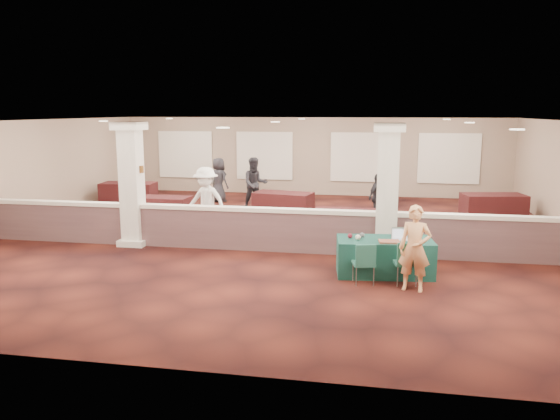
% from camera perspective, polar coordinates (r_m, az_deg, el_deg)
% --- Properties ---
extents(ground, '(16.00, 16.00, 0.00)m').
position_cam_1_polar(ground, '(15.25, -0.47, -2.86)').
color(ground, '#4A1A12').
rests_on(ground, ground).
extents(wall_back, '(16.00, 0.04, 3.20)m').
position_cam_1_polar(wall_back, '(22.83, 3.33, 5.62)').
color(wall_back, gray).
rests_on(wall_back, ground).
extents(wall_front, '(16.00, 0.04, 3.20)m').
position_cam_1_polar(wall_front, '(7.40, -12.30, -4.71)').
color(wall_front, gray).
rests_on(wall_front, ground).
extents(wall_left, '(0.04, 16.00, 3.20)m').
position_cam_1_polar(wall_left, '(18.24, -26.04, 3.38)').
color(wall_left, gray).
rests_on(wall_left, ground).
extents(ceiling, '(16.00, 16.00, 0.02)m').
position_cam_1_polar(ceiling, '(14.85, -0.49, 9.25)').
color(ceiling, silver).
rests_on(ceiling, wall_back).
extents(partition_wall, '(15.60, 0.28, 1.10)m').
position_cam_1_polar(partition_wall, '(13.69, -1.66, -1.96)').
color(partition_wall, '#53383D').
rests_on(partition_wall, ground).
extents(column_left, '(0.72, 0.72, 3.20)m').
position_cam_1_polar(column_left, '(14.64, -15.22, 2.73)').
color(column_left, silver).
rests_on(column_left, ground).
extents(column_right, '(0.72, 0.72, 3.20)m').
position_cam_1_polar(column_right, '(13.21, 11.16, 2.11)').
color(column_right, silver).
rests_on(column_right, ground).
extents(sconce_left, '(0.12, 0.12, 0.18)m').
position_cam_1_polar(sconce_left, '(14.72, -16.28, 4.15)').
color(sconce_left, brown).
rests_on(sconce_left, column_left).
extents(sconce_right, '(0.12, 0.12, 0.18)m').
position_cam_1_polar(sconce_right, '(14.47, -14.29, 4.14)').
color(sconce_right, brown).
rests_on(sconce_right, column_left).
extents(near_table, '(2.12, 1.24, 0.78)m').
position_cam_1_polar(near_table, '(11.99, 10.85, -4.82)').
color(near_table, '#0E3528').
rests_on(near_table, ground).
extents(conf_chair_main, '(0.53, 0.53, 0.91)m').
position_cam_1_polar(conf_chair_main, '(11.31, 13.07, -5.06)').
color(conf_chair_main, '#1D574C').
rests_on(conf_chair_main, ground).
extents(conf_chair_side, '(0.52, 0.52, 0.86)m').
position_cam_1_polar(conf_chair_side, '(11.19, 8.81, -5.22)').
color(conf_chair_side, '#1D574C').
rests_on(conf_chair_side, ground).
extents(woman, '(0.68, 0.52, 1.70)m').
position_cam_1_polar(woman, '(10.95, 13.91, -3.91)').
color(woman, '#F2B069').
rests_on(woman, ground).
extents(far_table_front_left, '(1.79, 0.91, 0.72)m').
position_cam_1_polar(far_table_front_left, '(18.17, -12.20, 0.23)').
color(far_table_front_left, black).
rests_on(far_table_front_left, ground).
extents(far_table_front_center, '(1.94, 1.00, 0.78)m').
position_cam_1_polar(far_table_front_center, '(15.22, 7.16, -1.47)').
color(far_table_front_center, black).
rests_on(far_table_front_center, ground).
extents(far_table_front_right, '(1.79, 0.96, 0.71)m').
position_cam_1_polar(far_table_front_right, '(15.21, 9.04, -1.65)').
color(far_table_front_right, black).
rests_on(far_table_front_right, ground).
extents(far_table_back_left, '(2.05, 1.14, 0.80)m').
position_cam_1_polar(far_table_back_left, '(21.37, -15.53, 1.70)').
color(far_table_back_left, black).
rests_on(far_table_back_left, ground).
extents(far_table_back_center, '(2.07, 1.31, 0.78)m').
position_cam_1_polar(far_table_back_center, '(18.32, 0.34, 0.63)').
color(far_table_back_center, black).
rests_on(far_table_back_center, ground).
extents(far_table_back_right, '(2.11, 1.32, 0.79)m').
position_cam_1_polar(far_table_back_right, '(19.15, 21.39, 0.36)').
color(far_table_back_right, black).
rests_on(far_table_back_right, ground).
extents(attendee_a, '(1.02, 0.81, 1.87)m').
position_cam_1_polar(attendee_a, '(19.24, -2.62, 2.73)').
color(attendee_a, black).
rests_on(attendee_a, ground).
extents(attendee_b, '(1.33, 0.82, 1.93)m').
position_cam_1_polar(attendee_b, '(15.56, -7.73, 0.93)').
color(attendee_b, white).
rests_on(attendee_b, ground).
extents(attendee_c, '(0.82, 0.98, 1.52)m').
position_cam_1_polar(attendee_c, '(17.64, 10.12, 1.31)').
color(attendee_c, black).
rests_on(attendee_c, ground).
extents(attendee_d, '(0.96, 0.81, 1.70)m').
position_cam_1_polar(attendee_d, '(21.10, -6.42, 3.14)').
color(attendee_d, black).
rests_on(attendee_d, ground).
extents(laptop_base, '(0.38, 0.28, 0.02)m').
position_cam_1_polar(laptop_base, '(11.89, 12.47, -3.04)').
color(laptop_base, '#B9B9BD').
rests_on(laptop_base, near_table).
extents(laptop_screen, '(0.35, 0.05, 0.23)m').
position_cam_1_polar(laptop_screen, '(11.97, 12.41, -2.32)').
color(laptop_screen, '#B9B9BD').
rests_on(laptop_screen, near_table).
extents(screen_glow, '(0.32, 0.04, 0.20)m').
position_cam_1_polar(screen_glow, '(11.97, 12.41, -2.40)').
color(screen_glow, silver).
rests_on(screen_glow, near_table).
extents(knitting, '(0.46, 0.37, 0.03)m').
position_cam_1_polar(knitting, '(11.64, 11.34, -3.25)').
color(knitting, '#B5441D').
rests_on(knitting, near_table).
extents(yarn_cream, '(0.12, 0.12, 0.12)m').
position_cam_1_polar(yarn_cream, '(11.72, 8.15, -2.85)').
color(yarn_cream, beige).
rests_on(yarn_cream, near_table).
extents(yarn_red, '(0.11, 0.11, 0.11)m').
position_cam_1_polar(yarn_red, '(11.86, 7.32, -2.69)').
color(yarn_red, maroon).
rests_on(yarn_red, near_table).
extents(yarn_grey, '(0.11, 0.11, 0.11)m').
position_cam_1_polar(yarn_grey, '(11.95, 8.57, -2.61)').
color(yarn_grey, '#525157').
rests_on(yarn_grey, near_table).
extents(scissors, '(0.13, 0.05, 0.01)m').
position_cam_1_polar(scissors, '(11.72, 14.45, -3.34)').
color(scissors, '#B1121F').
rests_on(scissors, near_table).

